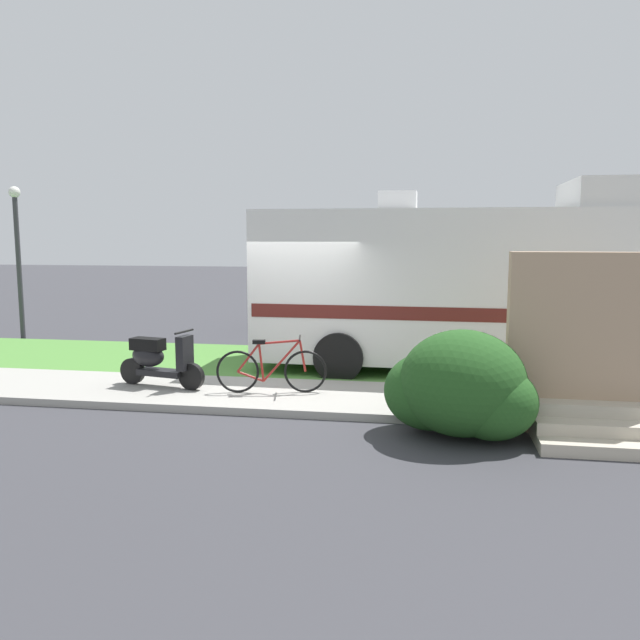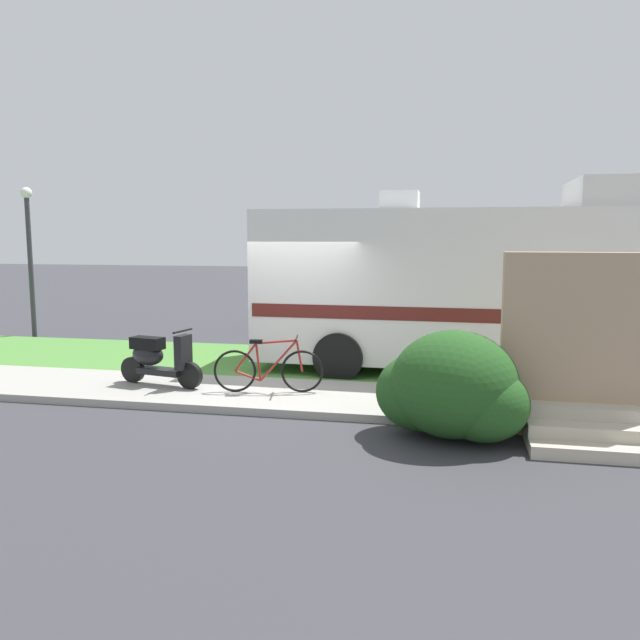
% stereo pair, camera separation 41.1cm
% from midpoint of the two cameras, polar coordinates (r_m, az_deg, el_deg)
% --- Properties ---
extents(ground_plane, '(80.00, 80.00, 0.00)m').
position_cam_midpoint_polar(ground_plane, '(11.50, -3.94, -5.58)').
color(ground_plane, '#38383D').
extents(sidewalk, '(24.00, 2.00, 0.12)m').
position_cam_midpoint_polar(sidewalk, '(10.36, -5.49, -6.74)').
color(sidewalk, '#9E9B93').
rests_on(sidewalk, ground).
extents(grass_strip, '(24.00, 3.40, 0.08)m').
position_cam_midpoint_polar(grass_strip, '(12.92, -2.39, -3.92)').
color(grass_strip, '#4C8438').
rests_on(grass_strip, ground).
extents(motorhome_rv, '(7.48, 2.77, 3.57)m').
position_cam_midpoint_polar(motorhome_rv, '(12.29, 11.59, 3.16)').
color(motorhome_rv, silver).
rests_on(motorhome_rv, ground).
extents(scooter, '(1.58, 0.61, 0.97)m').
position_cam_midpoint_polar(scooter, '(10.97, -15.29, -3.39)').
color(scooter, black).
rests_on(scooter, ground).
extents(bicycle, '(1.74, 0.52, 0.90)m').
position_cam_midpoint_polar(bicycle, '(10.23, -5.49, -4.38)').
color(bicycle, black).
rests_on(bicycle, ground).
extents(pickup_truck_near, '(5.67, 2.38, 1.82)m').
position_cam_midpoint_polar(pickup_truck_near, '(17.45, 3.41, 2.17)').
color(pickup_truck_near, '#1E2328').
rests_on(pickup_truck_near, ground).
extents(porch_steps, '(2.00, 1.26, 2.40)m').
position_cam_midpoint_polar(porch_steps, '(8.95, 21.47, -3.57)').
color(porch_steps, '#BCB29E').
rests_on(porch_steps, ground).
extents(bush_by_porch, '(1.95, 1.46, 1.38)m').
position_cam_midpoint_polar(bush_by_porch, '(8.44, 11.01, -6.02)').
color(bush_by_porch, '#23511E').
rests_on(bush_by_porch, ground).
extents(bottle_green, '(0.06, 0.06, 0.22)m').
position_cam_midpoint_polar(bottle_green, '(9.65, 14.71, -7.09)').
color(bottle_green, '#19722D').
rests_on(bottle_green, ground).
extents(bottle_spare, '(0.06, 0.06, 0.28)m').
position_cam_midpoint_polar(bottle_spare, '(9.81, 19.01, -6.87)').
color(bottle_spare, brown).
rests_on(bottle_spare, ground).
extents(street_lamp_post, '(0.28, 0.28, 3.80)m').
position_cam_midpoint_polar(street_lamp_post, '(17.75, -25.93, 5.94)').
color(street_lamp_post, '#333338').
rests_on(street_lamp_post, ground).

